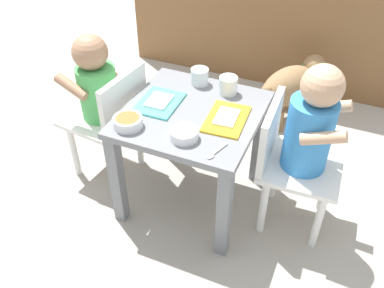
# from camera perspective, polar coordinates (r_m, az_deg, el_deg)

# --- Properties ---
(ground_plane) EXTENTS (7.00, 7.00, 0.00)m
(ground_plane) POSITION_cam_1_polar(r_m,az_deg,el_deg) (1.81, -0.00, -6.90)
(ground_plane) COLOR #9E998E
(dining_table) EXTENTS (0.48, 0.49, 0.43)m
(dining_table) POSITION_cam_1_polar(r_m,az_deg,el_deg) (1.58, -0.00, 1.78)
(dining_table) COLOR slate
(dining_table) RESTS_ON ground
(seated_child_left) EXTENTS (0.31, 0.31, 0.64)m
(seated_child_left) POSITION_cam_1_polar(r_m,az_deg,el_deg) (1.73, -12.17, 6.84)
(seated_child_left) COLOR white
(seated_child_left) RESTS_ON ground
(seated_child_right) EXTENTS (0.29, 0.29, 0.69)m
(seated_child_right) POSITION_cam_1_polar(r_m,az_deg,el_deg) (1.49, 14.98, 1.41)
(seated_child_right) COLOR white
(seated_child_right) RESTS_ON ground
(dog) EXTENTS (0.31, 0.42, 0.31)m
(dog) POSITION_cam_1_polar(r_m,az_deg,el_deg) (2.19, 13.18, 7.75)
(dog) COLOR olive
(dog) RESTS_ON ground
(food_tray_left) EXTENTS (0.15, 0.19, 0.02)m
(food_tray_left) POSITION_cam_1_polar(r_m,az_deg,el_deg) (1.58, -4.33, 5.70)
(food_tray_left) COLOR #4CC6BC
(food_tray_left) RESTS_ON dining_table
(food_tray_right) EXTENTS (0.14, 0.21, 0.02)m
(food_tray_right) POSITION_cam_1_polar(r_m,az_deg,el_deg) (1.49, 4.70, 3.52)
(food_tray_right) COLOR gold
(food_tray_right) RESTS_ON dining_table
(water_cup_left) EXTENTS (0.07, 0.07, 0.07)m
(water_cup_left) POSITION_cam_1_polar(r_m,az_deg,el_deg) (1.62, 4.87, 7.74)
(water_cup_left) COLOR white
(water_cup_left) RESTS_ON dining_table
(water_cup_right) EXTENTS (0.07, 0.07, 0.06)m
(water_cup_right) POSITION_cam_1_polar(r_m,az_deg,el_deg) (1.68, 1.03, 8.93)
(water_cup_right) COLOR white
(water_cup_right) RESTS_ON dining_table
(veggie_bowl_near) EXTENTS (0.09, 0.09, 0.03)m
(veggie_bowl_near) POSITION_cam_1_polar(r_m,az_deg,el_deg) (1.39, -1.07, 1.36)
(veggie_bowl_near) COLOR white
(veggie_bowl_near) RESTS_ON dining_table
(cereal_bowl_right_side) EXTENTS (0.10, 0.10, 0.04)m
(cereal_bowl_right_side) POSITION_cam_1_polar(r_m,az_deg,el_deg) (1.46, -8.59, 2.98)
(cereal_bowl_right_side) COLOR white
(cereal_bowl_right_side) RESTS_ON dining_table
(spoon_by_left_tray) EXTENTS (0.04, 0.10, 0.01)m
(spoon_by_left_tray) POSITION_cam_1_polar(r_m,az_deg,el_deg) (1.35, 3.17, -1.14)
(spoon_by_left_tray) COLOR silver
(spoon_by_left_tray) RESTS_ON dining_table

